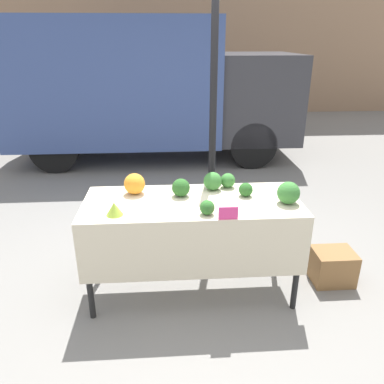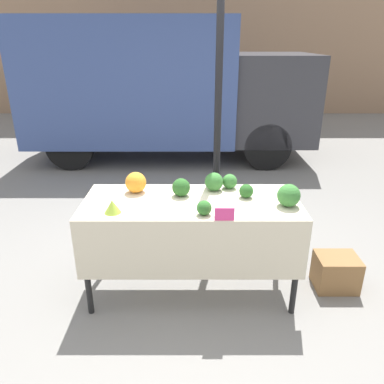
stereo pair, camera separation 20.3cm
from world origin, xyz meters
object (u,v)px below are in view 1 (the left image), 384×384
Objects in this scene: price_sign at (228,213)px; produce_crate at (332,266)px; orange_cauliflower at (135,184)px; parked_truck at (145,86)px.

price_sign is 1.41m from produce_crate.
orange_cauliflower is 0.49× the size of produce_crate.
produce_crate is (1.83, -0.15, -0.83)m from orange_cauliflower.
parked_truck is 4.06m from orange_cauliflower.
orange_cauliflower is 2.02m from produce_crate.
price_sign is at bearing -79.87° from parked_truck.
price_sign reaches higher than produce_crate.
orange_cauliflower is at bearing -88.83° from parked_truck.
orange_cauliflower is at bearing 175.21° from produce_crate.
parked_truck is 27.96× the size of orange_cauliflower.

